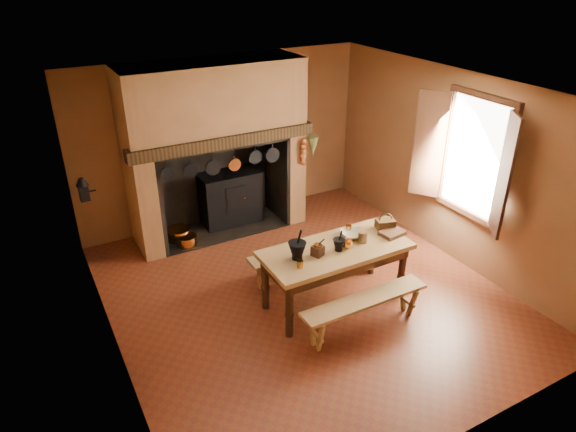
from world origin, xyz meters
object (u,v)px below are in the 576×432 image
object	(u,v)px
work_table	(336,257)
bench_front	(365,306)
iron_range	(231,197)
wicker_basket	(385,224)
mixing_bowl	(353,234)
coffee_grinder	(318,250)

from	to	relation	value
work_table	bench_front	size ratio (longest dim) A/B	1.14
iron_range	wicker_basket	bearing A→B (deg)	-66.46
wicker_basket	work_table	bearing A→B (deg)	-155.54
mixing_bowl	coffee_grinder	bearing A→B (deg)	-165.23
bench_front	mixing_bowl	xyz separation A→B (m)	(0.36, 0.80, 0.52)
iron_range	work_table	xyz separation A→B (m)	(0.30, -2.79, 0.22)
mixing_bowl	work_table	bearing A→B (deg)	-159.53
bench_front	wicker_basket	xyz separation A→B (m)	(0.87, 0.78, 0.56)
iron_range	wicker_basket	xyz separation A→B (m)	(1.17, -2.68, 0.43)
work_table	coffee_grinder	world-z (taller)	coffee_grinder
iron_range	work_table	world-z (taller)	iron_range
bench_front	coffee_grinder	distance (m)	0.89
bench_front	wicker_basket	distance (m)	1.29
iron_range	mixing_bowl	size ratio (longest dim) A/B	4.96
work_table	coffee_grinder	size ratio (longest dim) A/B	9.60
iron_range	work_table	distance (m)	2.81
bench_front	wicker_basket	world-z (taller)	wicker_basket
coffee_grinder	wicker_basket	size ratio (longest dim) A/B	0.70
mixing_bowl	wicker_basket	size ratio (longest dim) A/B	1.12
wicker_basket	coffee_grinder	bearing A→B (deg)	-155.42
coffee_grinder	mixing_bowl	xyz separation A→B (m)	(0.66, 0.17, -0.04)
bench_front	mixing_bowl	size ratio (longest dim) A/B	5.26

